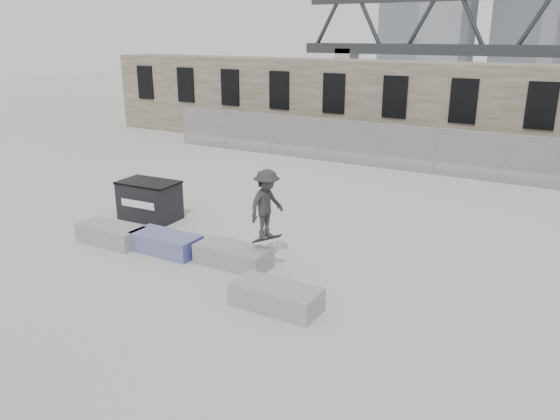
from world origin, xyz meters
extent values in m
plane|color=#BABAB5|center=(0.00, 0.00, 0.00)|extent=(120.00, 120.00, 0.00)
cube|color=brown|center=(0.00, 16.25, 2.25)|extent=(36.00, 2.50, 4.50)
cube|color=black|center=(-16.00, 14.98, 2.90)|extent=(1.20, 0.12, 2.00)
cube|color=black|center=(-12.80, 14.98, 2.90)|extent=(1.20, 0.12, 2.00)
cube|color=black|center=(-9.60, 14.98, 2.90)|extent=(1.20, 0.12, 2.00)
cube|color=black|center=(-6.40, 14.98, 2.90)|extent=(1.20, 0.12, 2.00)
cube|color=black|center=(-3.20, 14.98, 2.90)|extent=(1.20, 0.12, 2.00)
cube|color=black|center=(0.00, 14.98, 2.90)|extent=(1.20, 0.12, 2.00)
cube|color=black|center=(3.20, 14.98, 2.90)|extent=(1.20, 0.12, 2.00)
cube|color=black|center=(6.40, 14.98, 2.90)|extent=(1.20, 0.12, 2.00)
cylinder|color=gray|center=(-11.00, 12.50, 1.00)|extent=(0.06, 0.06, 2.00)
cylinder|color=gray|center=(-8.25, 12.50, 1.00)|extent=(0.06, 0.06, 2.00)
cylinder|color=gray|center=(-5.50, 12.50, 1.00)|extent=(0.06, 0.06, 2.00)
cylinder|color=gray|center=(-2.75, 12.50, 1.00)|extent=(0.06, 0.06, 2.00)
cylinder|color=gray|center=(0.00, 12.50, 1.00)|extent=(0.06, 0.06, 2.00)
cylinder|color=gray|center=(2.75, 12.50, 1.00)|extent=(0.06, 0.06, 2.00)
cylinder|color=gray|center=(5.50, 12.50, 1.00)|extent=(0.06, 0.06, 2.00)
cube|color=#99999E|center=(0.00, 12.50, 1.00)|extent=(22.00, 0.02, 2.00)
cylinder|color=gray|center=(0.00, 12.50, 2.00)|extent=(22.00, 0.04, 0.04)
cube|color=#969694|center=(-3.13, -0.27, 0.27)|extent=(2.00, 0.90, 0.53)
cube|color=#2D471E|center=(-3.13, -0.27, 0.47)|extent=(1.76, 0.66, 0.10)
cube|color=#313393|center=(-1.28, -0.01, 0.27)|extent=(2.00, 0.90, 0.53)
cube|color=#2D471E|center=(-1.28, -0.01, 0.47)|extent=(1.76, 0.66, 0.10)
cube|color=#969694|center=(0.85, 0.20, 0.27)|extent=(2.00, 0.90, 0.53)
cube|color=#2D471E|center=(0.85, 0.20, 0.47)|extent=(1.76, 0.66, 0.10)
cube|color=#969694|center=(3.03, -1.26, 0.27)|extent=(2.00, 0.90, 0.53)
cube|color=#2D471E|center=(3.03, -1.26, 0.47)|extent=(1.76, 0.66, 0.10)
cube|color=black|center=(-3.65, 1.92, 0.61)|extent=(1.94, 1.23, 1.22)
cube|color=black|center=(-3.65, 1.92, 1.24)|extent=(1.99, 1.28, 0.06)
cube|color=white|center=(-3.62, 1.34, 0.66)|extent=(1.31, 0.10, 0.23)
cube|color=gray|center=(-20.00, 55.00, 2.00)|extent=(2.00, 3.00, 4.00)
imported|color=#2A2B2D|center=(1.77, 0.41, 1.77)|extent=(0.81, 1.23, 1.77)
cube|color=black|center=(1.77, 0.41, 0.85)|extent=(0.78, 0.30, 0.30)
cylinder|color=beige|center=(1.49, 0.34, 0.80)|extent=(0.06, 0.03, 0.06)
cylinder|color=beige|center=(1.49, 0.48, 0.80)|extent=(0.06, 0.03, 0.06)
cylinder|color=beige|center=(2.05, 0.34, 0.80)|extent=(0.06, 0.03, 0.06)
cylinder|color=beige|center=(2.05, 0.48, 0.80)|extent=(0.06, 0.03, 0.06)
camera|label=1|loc=(8.58, -10.59, 5.82)|focal=35.00mm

